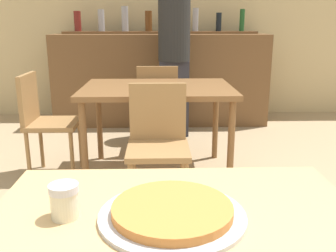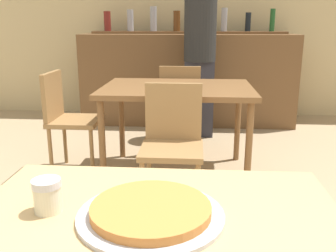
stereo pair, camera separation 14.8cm
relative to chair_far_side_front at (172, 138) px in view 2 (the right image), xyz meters
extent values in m
cube|color=#D1B784|center=(0.04, 2.82, 0.90)|extent=(8.00, 0.05, 2.80)
cube|color=tan|center=(0.04, -1.47, 0.22)|extent=(1.01, 0.70, 0.04)
cube|color=brown|center=(0.00, 0.60, 0.22)|extent=(1.19, 0.86, 0.04)
cylinder|color=brown|center=(-0.53, 0.23, -0.15)|extent=(0.05, 0.05, 0.70)
cylinder|color=brown|center=(0.53, 0.23, -0.15)|extent=(0.05, 0.05, 0.70)
cylinder|color=brown|center=(-0.53, 0.97, -0.15)|extent=(0.05, 0.05, 0.70)
cylinder|color=brown|center=(0.53, 0.97, -0.15)|extent=(0.05, 0.05, 0.70)
cube|color=brown|center=(0.04, 2.31, 0.05)|extent=(2.60, 0.56, 1.10)
cube|color=brown|center=(0.04, 2.45, 0.62)|extent=(2.39, 0.24, 0.03)
cylinder|color=maroon|center=(-0.97, 2.45, 0.75)|extent=(0.09, 0.09, 0.24)
cylinder|color=#9999A3|center=(-0.68, 2.45, 0.76)|extent=(0.08, 0.08, 0.26)
cylinder|color=#9999A3|center=(-0.39, 2.45, 0.78)|extent=(0.08, 0.08, 0.30)
cylinder|color=#5B3314|center=(-0.10, 2.45, 0.75)|extent=(0.09, 0.09, 0.24)
cylinder|color=#9999A3|center=(0.19, 2.45, 0.75)|extent=(0.08, 0.08, 0.23)
cylinder|color=#9999A3|center=(0.48, 2.45, 0.77)|extent=(0.07, 0.07, 0.28)
cylinder|color=black|center=(0.77, 2.45, 0.74)|extent=(0.07, 0.07, 0.22)
cylinder|color=#1E5123|center=(1.06, 2.45, 0.76)|extent=(0.06, 0.06, 0.27)
cube|color=olive|center=(0.00, -0.08, -0.06)|extent=(0.40, 0.40, 0.04)
cube|color=olive|center=(0.00, 0.11, 0.15)|extent=(0.38, 0.04, 0.39)
cylinder|color=olive|center=(-0.17, -0.25, -0.29)|extent=(0.03, 0.03, 0.42)
cylinder|color=olive|center=(0.17, -0.25, -0.29)|extent=(0.03, 0.03, 0.42)
cylinder|color=olive|center=(-0.17, 0.09, -0.29)|extent=(0.03, 0.03, 0.42)
cylinder|color=olive|center=(0.17, 0.09, -0.29)|extent=(0.03, 0.03, 0.42)
cube|color=olive|center=(0.00, 1.28, -0.06)|extent=(0.40, 0.40, 0.04)
cube|color=olive|center=(0.00, 1.10, 0.15)|extent=(0.38, 0.04, 0.39)
cylinder|color=olive|center=(0.17, 1.45, -0.29)|extent=(0.03, 0.03, 0.42)
cylinder|color=olive|center=(-0.17, 1.45, -0.29)|extent=(0.03, 0.03, 0.42)
cylinder|color=olive|center=(0.17, 1.11, -0.29)|extent=(0.03, 0.03, 0.42)
cylinder|color=olive|center=(-0.17, 1.11, -0.29)|extent=(0.03, 0.03, 0.42)
cube|color=olive|center=(-0.84, 0.60, -0.06)|extent=(0.40, 0.40, 0.04)
cube|color=olive|center=(-1.03, 0.60, 0.15)|extent=(0.04, 0.38, 0.39)
cylinder|color=olive|center=(-0.67, 0.43, -0.29)|extent=(0.03, 0.03, 0.42)
cylinder|color=olive|center=(-0.67, 0.77, -0.29)|extent=(0.03, 0.03, 0.42)
cylinder|color=olive|center=(-1.01, 0.43, -0.29)|extent=(0.03, 0.03, 0.42)
cylinder|color=olive|center=(-1.01, 0.77, -0.29)|extent=(0.03, 0.03, 0.42)
cylinder|color=#B7B7BC|center=(0.03, -1.46, 0.24)|extent=(0.39, 0.39, 0.01)
cylinder|color=#CC7A38|center=(0.03, -1.46, 0.26)|extent=(0.32, 0.32, 0.02)
cylinder|color=beige|center=(-0.25, -1.45, 0.27)|extent=(0.07, 0.07, 0.07)
cylinder|color=silver|center=(-0.25, -1.45, 0.32)|extent=(0.08, 0.08, 0.02)
cube|color=#2D2D38|center=(0.18, 1.73, -0.08)|extent=(0.32, 0.18, 0.83)
cylinder|color=#262626|center=(0.18, 1.73, 0.68)|extent=(0.34, 0.34, 0.69)
camera|label=1|loc=(0.00, -2.35, 0.73)|focal=40.00mm
camera|label=2|loc=(0.14, -2.34, 0.73)|focal=40.00mm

